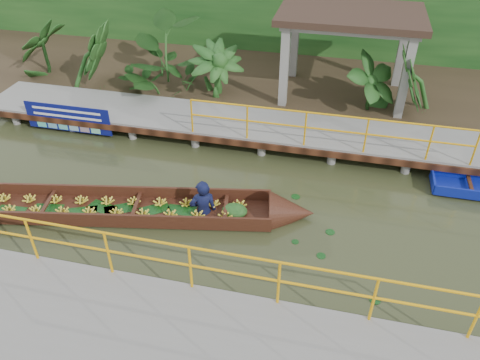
# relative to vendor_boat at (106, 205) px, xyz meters

# --- Properties ---
(ground) EXTENTS (80.00, 80.00, 0.00)m
(ground) POSITION_rel_vendor_boat_xyz_m (2.15, 0.75, -0.24)
(ground) COLOR #31361B
(ground) RESTS_ON ground
(land_strip) EXTENTS (30.00, 8.00, 0.45)m
(land_strip) POSITION_rel_vendor_boat_xyz_m (2.15, 8.25, -0.02)
(land_strip) COLOR #2E2317
(land_strip) RESTS_ON ground
(far_dock) EXTENTS (16.00, 2.06, 1.66)m
(far_dock) POSITION_rel_vendor_boat_xyz_m (2.17, 4.18, 0.24)
(far_dock) COLOR gray
(far_dock) RESTS_ON ground
(near_dock) EXTENTS (18.00, 2.40, 1.73)m
(near_dock) POSITION_rel_vendor_boat_xyz_m (3.15, -3.45, 0.06)
(near_dock) COLOR gray
(near_dock) RESTS_ON ground
(pavilion) EXTENTS (4.40, 3.00, 3.00)m
(pavilion) POSITION_rel_vendor_boat_xyz_m (5.15, 7.05, 2.58)
(pavilion) COLOR gray
(pavilion) RESTS_ON ground
(foliage_backdrop) EXTENTS (30.00, 0.80, 4.00)m
(foliage_backdrop) POSITION_rel_vendor_boat_xyz_m (2.15, 10.75, 1.76)
(foliage_backdrop) COLOR #154215
(foliage_backdrop) RESTS_ON ground
(vendor_boat) EXTENTS (10.74, 3.03, 2.27)m
(vendor_boat) POSITION_rel_vendor_boat_xyz_m (0.00, 0.00, 0.00)
(vendor_boat) COLOR #33160D
(vendor_boat) RESTS_ON ground
(blue_banner) EXTENTS (2.77, 0.04, 0.87)m
(blue_banner) POSITION_rel_vendor_boat_xyz_m (-2.79, 3.23, 0.32)
(blue_banner) COLOR navy
(blue_banner) RESTS_ON ground
(tropical_plants) EXTENTS (14.55, 1.55, 1.94)m
(tropical_plants) POSITION_rel_vendor_boat_xyz_m (0.80, 6.05, 1.18)
(tropical_plants) COLOR #154215
(tropical_plants) RESTS_ON ground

